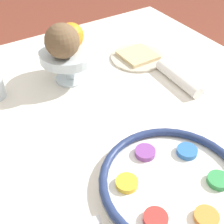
{
  "coord_description": "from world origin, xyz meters",
  "views": [
    {
      "loc": [
        -0.51,
        0.4,
        1.29
      ],
      "look_at": [
        0.04,
        0.06,
        0.74
      ],
      "focal_mm": 50.0,
      "sensor_mm": 36.0,
      "label": 1
    }
  ],
  "objects_px": {
    "fruit_stand": "(69,57)",
    "coconut": "(62,41)",
    "seder_plate": "(173,182)",
    "orange_fruit": "(71,36)",
    "napkin_roll": "(178,78)",
    "bread_plate": "(138,57)"
  },
  "relations": [
    {
      "from": "coconut",
      "to": "seder_plate",
      "type": "bearing_deg",
      "value": -176.13
    },
    {
      "from": "seder_plate",
      "to": "bread_plate",
      "type": "xyz_separation_m",
      "value": [
        0.5,
        -0.26,
        -0.01
      ]
    },
    {
      "from": "fruit_stand",
      "to": "bread_plate",
      "type": "xyz_separation_m",
      "value": [
        -0.01,
        -0.27,
        -0.08
      ]
    },
    {
      "from": "fruit_stand",
      "to": "napkin_roll",
      "type": "relative_size",
      "value": 0.93
    },
    {
      "from": "fruit_stand",
      "to": "coconut",
      "type": "distance_m",
      "value": 0.09
    },
    {
      "from": "seder_plate",
      "to": "coconut",
      "type": "distance_m",
      "value": 0.5
    },
    {
      "from": "fruit_stand",
      "to": "napkin_roll",
      "type": "distance_m",
      "value": 0.36
    },
    {
      "from": "seder_plate",
      "to": "bread_plate",
      "type": "height_order",
      "value": "seder_plate"
    },
    {
      "from": "seder_plate",
      "to": "orange_fruit",
      "type": "bearing_deg",
      "value": -1.56
    },
    {
      "from": "seder_plate",
      "to": "coconut",
      "type": "relative_size",
      "value": 3.24
    },
    {
      "from": "orange_fruit",
      "to": "coconut",
      "type": "relative_size",
      "value": 0.77
    },
    {
      "from": "fruit_stand",
      "to": "orange_fruit",
      "type": "relative_size",
      "value": 2.31
    },
    {
      "from": "fruit_stand",
      "to": "orange_fruit",
      "type": "bearing_deg",
      "value": -67.86
    },
    {
      "from": "napkin_roll",
      "to": "bread_plate",
      "type": "bearing_deg",
      "value": 6.12
    },
    {
      "from": "fruit_stand",
      "to": "orange_fruit",
      "type": "xyz_separation_m",
      "value": [
        0.01,
        -0.02,
        0.06
      ]
    },
    {
      "from": "coconut",
      "to": "napkin_roll",
      "type": "relative_size",
      "value": 0.53
    },
    {
      "from": "orange_fruit",
      "to": "bread_plate",
      "type": "relative_size",
      "value": 0.41
    },
    {
      "from": "seder_plate",
      "to": "fruit_stand",
      "type": "relative_size",
      "value": 1.83
    },
    {
      "from": "seder_plate",
      "to": "orange_fruit",
      "type": "distance_m",
      "value": 0.54
    },
    {
      "from": "orange_fruit",
      "to": "napkin_roll",
      "type": "distance_m",
      "value": 0.37
    },
    {
      "from": "orange_fruit",
      "to": "napkin_roll",
      "type": "xyz_separation_m",
      "value": [
        -0.21,
        -0.27,
        -0.13
      ]
    },
    {
      "from": "orange_fruit",
      "to": "bread_plate",
      "type": "height_order",
      "value": "orange_fruit"
    }
  ]
}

